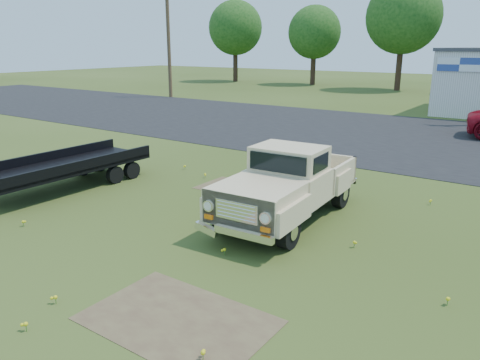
% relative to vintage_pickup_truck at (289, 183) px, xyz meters
% --- Properties ---
extents(ground, '(140.00, 140.00, 0.00)m').
position_rel_vintage_pickup_truck_xyz_m(ground, '(-0.69, -2.06, -0.96)').
color(ground, '#324315').
rests_on(ground, ground).
extents(asphalt_lot, '(90.00, 14.00, 0.02)m').
position_rel_vintage_pickup_truck_xyz_m(asphalt_lot, '(-0.69, 12.94, -0.96)').
color(asphalt_lot, black).
rests_on(asphalt_lot, ground).
extents(dirt_patch_a, '(3.00, 2.00, 0.01)m').
position_rel_vintage_pickup_truck_xyz_m(dirt_patch_a, '(0.81, -5.06, -0.96)').
color(dirt_patch_a, brown).
rests_on(dirt_patch_a, ground).
extents(dirt_patch_b, '(2.20, 1.60, 0.01)m').
position_rel_vintage_pickup_truck_xyz_m(dirt_patch_b, '(-2.69, 1.44, -0.96)').
color(dirt_patch_b, brown).
rests_on(dirt_patch_b, ground).
extents(utility_pole_west, '(1.60, 0.30, 9.00)m').
position_rel_vintage_pickup_truck_xyz_m(utility_pole_west, '(-22.69, 19.94, 3.65)').
color(utility_pole_west, '#4E3824').
rests_on(utility_pole_west, ground).
extents(treeline_a, '(6.40, 6.40, 9.52)m').
position_rel_vintage_pickup_truck_xyz_m(treeline_a, '(-28.69, 37.94, 5.34)').
color(treeline_a, '#372419').
rests_on(treeline_a, ground).
extents(treeline_b, '(5.76, 5.76, 8.57)m').
position_rel_vintage_pickup_truck_xyz_m(treeline_b, '(-18.69, 38.94, 4.71)').
color(treeline_b, '#372419').
rests_on(treeline_b, ground).
extents(treeline_c, '(7.04, 7.04, 10.47)m').
position_rel_vintage_pickup_truck_xyz_m(treeline_c, '(-8.69, 37.44, 5.98)').
color(treeline_c, '#372419').
rests_on(treeline_c, ground).
extents(vintage_pickup_truck, '(2.32, 5.37, 1.91)m').
position_rel_vintage_pickup_truck_xyz_m(vintage_pickup_truck, '(0.00, 0.00, 0.00)').
color(vintage_pickup_truck, tan).
rests_on(vintage_pickup_truck, ground).
extents(flatbed_trailer, '(2.04, 5.90, 1.60)m').
position_rel_vintage_pickup_truck_xyz_m(flatbed_trailer, '(-7.03, -1.59, -0.16)').
color(flatbed_trailer, black).
rests_on(flatbed_trailer, ground).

